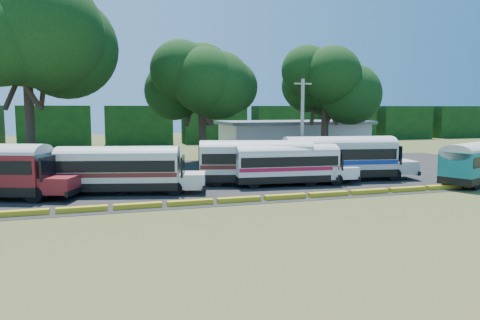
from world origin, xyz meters
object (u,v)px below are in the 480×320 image
object	(u,v)px
bus_white_red	(288,162)
tree_west	(25,29)
bus_cream_west	(122,167)
bus_teal	(479,160)

from	to	relation	value
bus_white_red	tree_west	size ratio (longest dim) A/B	0.57
bus_cream_west	bus_white_red	distance (m)	11.80
bus_cream_west	tree_west	xyz separation A→B (m)	(-6.85, 12.08, 10.40)
bus_teal	tree_west	world-z (taller)	tree_west
tree_west	bus_white_red	bearing A→B (deg)	-33.34
bus_cream_west	tree_west	bearing A→B (deg)	133.91
bus_white_red	tree_west	xyz separation A→B (m)	(-18.65, 12.27, 10.48)
bus_cream_west	tree_west	size ratio (longest dim) A/B	0.60
bus_cream_west	bus_teal	world-z (taller)	bus_cream_west
bus_cream_west	bus_white_red	world-z (taller)	bus_cream_west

